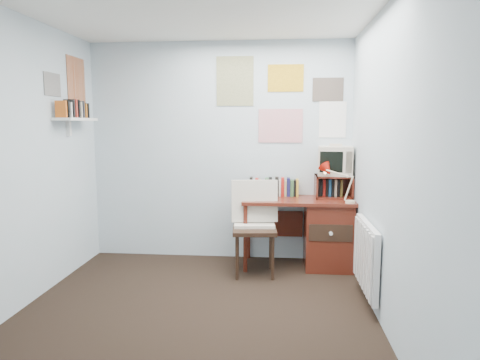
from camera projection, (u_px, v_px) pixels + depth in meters
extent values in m
plane|color=black|center=(191.00, 324.00, 3.39)|extent=(3.50, 3.50, 0.00)
cube|color=silver|center=(220.00, 152.00, 4.95)|extent=(3.00, 0.02, 2.50)
cube|color=silver|center=(0.00, 166.00, 3.36)|extent=(0.02, 3.50, 2.50)
cube|color=silver|center=(392.00, 169.00, 3.09)|extent=(0.02, 3.50, 2.50)
cube|color=maroon|center=(298.00, 200.00, 4.67)|extent=(1.20, 0.55, 0.03)
cube|color=maroon|center=(328.00, 235.00, 4.69)|extent=(0.50, 0.50, 0.72)
cylinder|color=maroon|center=(245.00, 239.00, 4.54)|extent=(0.04, 0.04, 0.72)
cylinder|color=maroon|center=(248.00, 228.00, 5.00)|extent=(0.04, 0.04, 0.72)
cube|color=maroon|center=(275.00, 223.00, 4.99)|extent=(0.64, 0.02, 0.30)
cube|color=black|center=(255.00, 230.00, 4.45)|extent=(0.52, 0.50, 0.95)
cube|color=#AC170B|center=(351.00, 186.00, 4.39)|extent=(0.30, 0.28, 0.36)
cube|color=maroon|center=(333.00, 186.00, 4.73)|extent=(0.40, 0.30, 0.25)
cube|color=beige|center=(335.00, 159.00, 4.71)|extent=(0.40, 0.38, 0.35)
cube|color=maroon|center=(276.00, 186.00, 4.86)|extent=(0.60, 0.14, 0.22)
cube|color=white|center=(366.00, 256.00, 3.75)|extent=(0.09, 0.80, 0.60)
cube|color=white|center=(76.00, 119.00, 4.38)|extent=(0.20, 0.62, 0.24)
cube|color=white|center=(281.00, 99.00, 4.80)|extent=(1.20, 0.01, 0.90)
cube|color=white|center=(65.00, 82.00, 4.34)|extent=(0.01, 0.70, 0.60)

